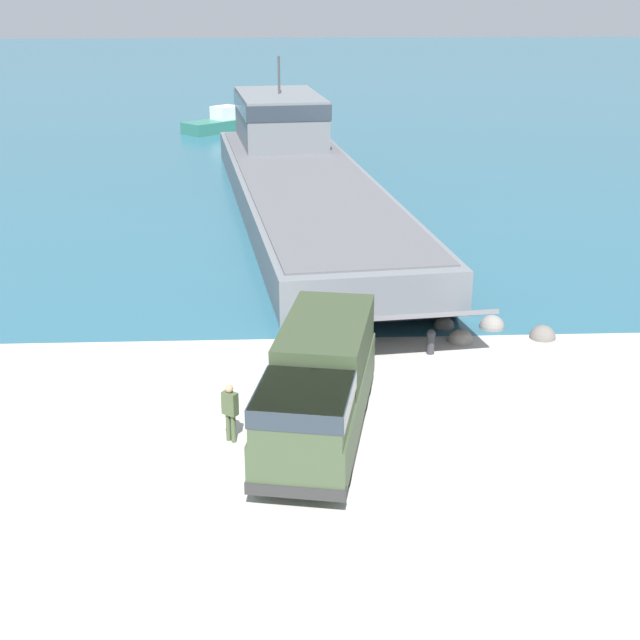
# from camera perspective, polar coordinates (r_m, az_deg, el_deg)

# --- Properties ---
(ground_plane) EXTENTS (240.00, 240.00, 0.00)m
(ground_plane) POSITION_cam_1_polar(r_m,az_deg,el_deg) (28.89, -4.13, -3.91)
(ground_plane) COLOR #B7B5AD
(water_surface) EXTENTS (240.00, 180.00, 0.01)m
(water_surface) POSITION_cam_1_polar(r_m,az_deg,el_deg) (120.38, -3.14, 15.12)
(water_surface) COLOR #285B70
(water_surface) RESTS_ON ground_plane
(landing_craft) EXTENTS (11.50, 39.56, 7.48)m
(landing_craft) POSITION_cam_1_polar(r_m,az_deg,el_deg) (53.06, -1.43, 9.70)
(landing_craft) COLOR slate
(landing_craft) RESTS_ON ground_plane
(military_truck) EXTENTS (3.93, 8.19, 2.99)m
(military_truck) POSITION_cam_1_polar(r_m,az_deg,el_deg) (24.78, -0.08, -4.18)
(military_truck) COLOR #3D4C33
(military_truck) RESTS_ON ground_plane
(soldier_on_ramp) EXTENTS (0.50, 0.45, 1.73)m
(soldier_on_ramp) POSITION_cam_1_polar(r_m,az_deg,el_deg) (24.89, -5.77, -5.68)
(soldier_on_ramp) COLOR #475638
(soldier_on_ramp) RESTS_ON ground_plane
(moored_boat_a) EXTENTS (6.65, 6.43, 2.07)m
(moored_boat_a) POSITION_cam_1_polar(r_m,az_deg,el_deg) (78.32, -6.29, 12.42)
(moored_boat_a) COLOR #2D7060
(moored_boat_a) RESTS_ON ground_plane
(mooring_bollard) EXTENTS (0.31, 0.31, 0.89)m
(mooring_bollard) POSITION_cam_1_polar(r_m,az_deg,el_deg) (30.93, 7.11, -1.31)
(mooring_bollard) COLOR #333338
(mooring_bollard) RESTS_ON ground_plane
(shoreline_rock_a) EXTENTS (0.78, 0.78, 0.78)m
(shoreline_rock_a) POSITION_cam_1_polar(r_m,az_deg,el_deg) (33.58, 7.93, -0.42)
(shoreline_rock_a) COLOR #66605B
(shoreline_rock_a) RESTS_ON ground_plane
(shoreline_rock_b) EXTENTS (0.95, 0.95, 0.95)m
(shoreline_rock_b) POSITION_cam_1_polar(r_m,az_deg,el_deg) (33.20, 14.04, -1.11)
(shoreline_rock_b) COLOR #66605B
(shoreline_rock_b) RESTS_ON ground_plane
(shoreline_rock_c) EXTENTS (0.91, 0.91, 0.91)m
(shoreline_rock_c) POSITION_cam_1_polar(r_m,az_deg,el_deg) (32.29, 8.98, -1.37)
(shoreline_rock_c) COLOR gray
(shoreline_rock_c) RESTS_ON ground_plane
(shoreline_rock_d) EXTENTS (0.95, 0.95, 0.95)m
(shoreline_rock_d) POSITION_cam_1_polar(r_m,az_deg,el_deg) (33.77, 10.94, -0.48)
(shoreline_rock_d) COLOR gray
(shoreline_rock_d) RESTS_ON ground_plane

